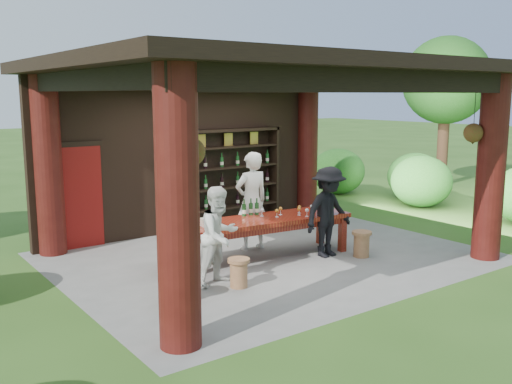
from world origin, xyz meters
TOP-DOWN VIEW (x-y plane):
  - ground at (0.00, 0.00)m, footprint 90.00×90.00m
  - pavilion at (-0.01, 0.43)m, footprint 7.50×6.00m
  - wine_shelf at (0.77, 2.45)m, footprint 2.50×0.38m
  - tasting_table at (-0.25, -0.03)m, footprint 3.57×1.27m
  - stool_near_left at (-1.41, -1.08)m, footprint 0.35×0.35m
  - stool_near_right at (1.36, -1.02)m, footprint 0.36×0.36m
  - stool_far_left at (-2.50, -1.11)m, footprint 0.40×0.40m
  - host at (0.05, 0.61)m, footprint 0.72×0.50m
  - guest_woman at (-1.55, -0.76)m, footprint 0.87×0.75m
  - guest_man at (0.89, -0.63)m, footprint 1.12×0.70m
  - table_bottles at (-0.19, 0.30)m, footprint 0.34×0.12m
  - table_glasses at (0.41, -0.13)m, footprint 1.03×0.56m
  - napkin_basket at (-1.28, -0.00)m, footprint 0.28×0.21m
  - shrubs at (3.19, 0.92)m, footprint 14.44×8.73m
  - trees at (3.40, 1.42)m, footprint 21.39×11.55m

SIDE VIEW (x-z plane):
  - ground at x=0.00m, z-range 0.00..0.00m
  - stool_near_left at x=-1.41m, z-range 0.01..0.47m
  - stool_near_right at x=1.36m, z-range 0.01..0.49m
  - stool_far_left at x=-2.50m, z-range 0.02..0.54m
  - shrubs at x=3.19m, z-range -0.12..1.24m
  - tasting_table at x=-0.25m, z-range 0.26..1.01m
  - guest_woman at x=-1.55m, z-range 0.00..1.55m
  - napkin_basket at x=-1.28m, z-range 0.75..0.89m
  - table_glasses at x=0.41m, z-range 0.75..0.90m
  - guest_man at x=0.89m, z-range 0.00..1.66m
  - table_bottles at x=-0.19m, z-range 0.75..1.06m
  - host at x=0.05m, z-range 0.00..1.88m
  - wine_shelf at x=0.77m, z-range 0.00..2.21m
  - pavilion at x=-0.01m, z-range 0.33..3.93m
  - trees at x=3.40m, z-range 0.97..5.77m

